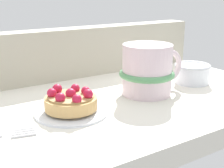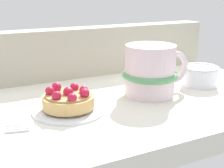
{
  "view_description": "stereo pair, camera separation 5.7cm",
  "coord_description": "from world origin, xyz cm",
  "px_view_note": "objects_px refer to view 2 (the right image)",
  "views": [
    {
      "loc": [
        -29.52,
        -48.1,
        19.92
      ],
      "look_at": [
        0.52,
        -2.43,
        3.56
      ],
      "focal_mm": 51.17,
      "sensor_mm": 36.0,
      "label": 1
    },
    {
      "loc": [
        -24.6,
        -50.98,
        19.92
      ],
      "look_at": [
        0.52,
        -2.43,
        3.56
      ],
      "focal_mm": 51.17,
      "sensor_mm": 36.0,
      "label": 2
    }
  ],
  "objects_px": {
    "raspberry_tart": "(68,99)",
    "sugar_bowl": "(200,75)",
    "dessert_plate": "(69,109)",
    "coffee_mug": "(151,71)"
  },
  "relations": [
    {
      "from": "raspberry_tart",
      "to": "sugar_bowl",
      "type": "distance_m",
      "value": 0.3
    },
    {
      "from": "dessert_plate",
      "to": "coffee_mug",
      "type": "distance_m",
      "value": 0.18
    },
    {
      "from": "raspberry_tart",
      "to": "coffee_mug",
      "type": "distance_m",
      "value": 0.17
    },
    {
      "from": "sugar_bowl",
      "to": "dessert_plate",
      "type": "bearing_deg",
      "value": -176.78
    },
    {
      "from": "dessert_plate",
      "to": "raspberry_tart",
      "type": "relative_size",
      "value": 1.41
    },
    {
      "from": "raspberry_tart",
      "to": "sugar_bowl",
      "type": "bearing_deg",
      "value": 3.21
    },
    {
      "from": "coffee_mug",
      "to": "sugar_bowl",
      "type": "relative_size",
      "value": 1.84
    },
    {
      "from": "raspberry_tart",
      "to": "sugar_bowl",
      "type": "height_order",
      "value": "raspberry_tart"
    },
    {
      "from": "coffee_mug",
      "to": "raspberry_tart",
      "type": "bearing_deg",
      "value": -176.09
    },
    {
      "from": "dessert_plate",
      "to": "coffee_mug",
      "type": "xyz_separation_m",
      "value": [
        0.17,
        0.01,
        0.04
      ]
    }
  ]
}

